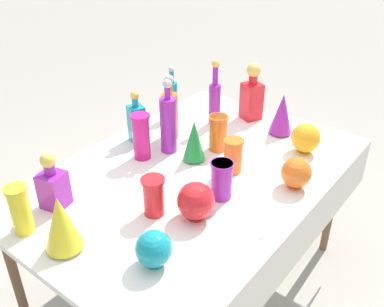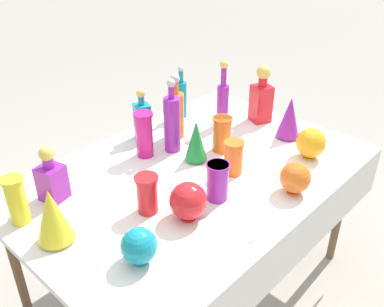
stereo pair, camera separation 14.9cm
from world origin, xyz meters
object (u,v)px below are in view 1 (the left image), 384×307
object	(u,v)px
slender_vase_0	(153,195)
fluted_vase_1	(282,114)
round_bowl_3	(306,138)
square_decanter_2	(53,185)
tall_bottle_0	(215,99)
tall_bottle_3	(170,113)
slender_vase_4	(218,132)
tall_bottle_1	(168,123)
slender_vase_5	(141,136)
slender_vase_2	(20,208)
fluted_vase_2	(61,223)
square_decanter_0	(136,121)
fluted_vase_0	(194,140)
round_bowl_1	(296,173)
round_bowl_0	(154,249)
round_bowl_2	(196,201)
square_decanter_1	(252,95)
slender_vase_3	(222,179)
slender_vase_1	(233,155)
tall_bottle_2	(172,98)

from	to	relation	value
slender_vase_0	fluted_vase_1	world-z (taller)	fluted_vase_1
round_bowl_3	square_decanter_2	bearing A→B (deg)	149.31
tall_bottle_0	fluted_vase_1	size ratio (longest dim) A/B	1.64
tall_bottle_3	fluted_vase_1	bearing A→B (deg)	-47.90
slender_vase_4	round_bowl_3	bearing A→B (deg)	-56.15
tall_bottle_1	slender_vase_5	xyz separation A→B (m)	(-0.13, 0.06, -0.03)
slender_vase_4	tall_bottle_0	bearing A→B (deg)	39.27
slender_vase_2	slender_vase_5	distance (m)	0.68
fluted_vase_2	round_bowl_3	size ratio (longest dim) A/B	1.46
tall_bottle_1	tall_bottle_3	world-z (taller)	tall_bottle_1
square_decanter_2	fluted_vase_2	world-z (taller)	square_decanter_2
square_decanter_0	slender_vase_2	size ratio (longest dim) A/B	1.38
fluted_vase_0	round_bowl_1	xyz separation A→B (m)	(0.09, -0.50, -0.04)
square_decanter_0	square_decanter_2	world-z (taller)	square_decanter_0
fluted_vase_0	round_bowl_1	size ratio (longest dim) A/B	1.47
square_decanter_2	round_bowl_0	bearing A→B (deg)	-89.69
slender_vase_0	fluted_vase_0	xyz separation A→B (m)	(0.43, 0.13, 0.02)
slender_vase_0	slender_vase_4	bearing A→B (deg)	9.61
fluted_vase_1	round_bowl_2	bearing A→B (deg)	-174.64
slender_vase_4	tall_bottle_3	bearing A→B (deg)	100.52
square_decanter_0	fluted_vase_1	bearing A→B (deg)	-46.20
round_bowl_1	fluted_vase_0	bearing A→B (deg)	100.77
slender_vase_2	slender_vase_4	distance (m)	1.01
slender_vase_2	fluted_vase_0	world-z (taller)	fluted_vase_0
square_decanter_1	round_bowl_2	bearing A→B (deg)	-161.49
slender_vase_3	round_bowl_2	bearing A→B (deg)	-179.55
round_bowl_2	square_decanter_0	bearing A→B (deg)	63.22
round_bowl_0	square_decanter_2	bearing A→B (deg)	90.31
slender_vase_1	round_bowl_2	size ratio (longest dim) A/B	1.03
tall_bottle_0	slender_vase_5	size ratio (longest dim) A/B	1.63
tall_bottle_2	slender_vase_2	distance (m)	1.15
slender_vase_3	slender_vase_5	distance (m)	0.50
round_bowl_1	fluted_vase_2	bearing A→B (deg)	151.06
square_decanter_0	round_bowl_2	xyz separation A→B (m)	(-0.32, -0.64, -0.03)
square_decanter_0	slender_vase_4	size ratio (longest dim) A/B	1.52
fluted_vase_2	slender_vase_5	bearing A→B (deg)	19.47
slender_vase_2	slender_vase_1	bearing A→B (deg)	-24.75
square_decanter_2	slender_vase_5	size ratio (longest dim) A/B	1.09
round_bowl_1	round_bowl_3	world-z (taller)	round_bowl_3
fluted_vase_2	round_bowl_3	bearing A→B (deg)	-17.84
tall_bottle_3	round_bowl_2	xyz separation A→B (m)	(-0.46, -0.53, -0.06)
slender_vase_4	square_decanter_1	bearing A→B (deg)	8.14
square_decanter_1	slender_vase_2	world-z (taller)	square_decanter_1
slender_vase_0	round_bowl_2	size ratio (longest dim) A/B	1.05
square_decanter_1	fluted_vase_1	size ratio (longest dim) A/B	1.45
tall_bottle_2	slender_vase_0	size ratio (longest dim) A/B	1.84
tall_bottle_3	slender_vase_1	xyz separation A→B (m)	(-0.07, -0.45, -0.05)
tall_bottle_1	fluted_vase_2	distance (m)	0.80
square_decanter_0	square_decanter_1	bearing A→B (deg)	-28.72
slender_vase_1	slender_vase_2	size ratio (longest dim) A/B	0.81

